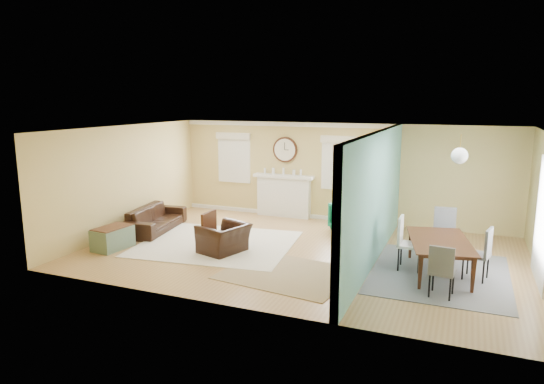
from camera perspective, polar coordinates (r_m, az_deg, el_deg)
The scene contains 28 objects.
floor at distance 10.41m, azimuth 3.48°, elevation -7.11°, with size 9.00×9.00×0.00m, color #9C7241.
wall_back at distance 12.92m, azimuth 7.83°, elevation 2.28°, with size 9.00×0.02×2.60m, color tan.
wall_front at distance 7.37m, azimuth -3.93°, elevation -4.19°, with size 9.00×0.02×2.60m, color tan.
wall_left at distance 12.26m, azimuth -16.79°, elevation 1.45°, with size 0.02×6.00×2.60m, color tan.
ceiling at distance 9.92m, azimuth 3.66°, elevation 7.33°, with size 9.00×6.00×0.02m, color white.
partition at distance 9.98m, azimuth 12.34°, elevation -0.08°, with size 0.17×6.00×2.60m.
fireplace at distance 13.38m, azimuth 1.39°, elevation -0.38°, with size 1.70×0.30×1.17m.
wall_clock at distance 13.27m, azimuth 1.55°, elevation 5.00°, with size 0.70×0.07×0.70m.
window_left at distance 13.89m, azimuth -4.48°, elevation 4.44°, with size 1.05×0.13×1.42m.
window_right at distance 12.82m, azimuth 8.04°, elevation 3.82°, with size 1.05×0.13×1.42m.
french_doors at distance 9.71m, azimuth 29.35°, elevation -3.11°, with size 0.06×1.70×2.20m.
pendant at distance 9.44m, azimuth 21.20°, elevation 4.00°, with size 0.30×0.30×0.55m.
rug_cream at distance 11.04m, azimuth -6.48°, elevation -6.05°, with size 3.34×2.90×0.02m, color #EEE4C9.
rug_jute at distance 9.19m, azimuth 1.77°, elevation -9.54°, with size 2.27×1.86×0.01m, color #9A8160.
rug_grey at distance 9.69m, azimuth 19.11°, elevation -9.07°, with size 2.43×3.03×0.01m, color slate.
sofa at distance 12.35m, azimuth -13.54°, elevation -3.06°, with size 2.04×0.80×0.60m, color black.
eames_chair at distance 10.35m, azimuth -5.68°, elevation -5.47°, with size 0.95×0.83×0.62m, color black.
green_chair at distance 12.22m, azimuth 9.06°, elevation -2.81°, with size 0.74×0.76×0.69m, color #036E48.
trunk at distance 11.13m, azimuth -18.23°, elevation -5.14°, with size 0.59×0.89×0.49m.
credenza at distance 11.67m, azimuth 11.74°, elevation -3.28°, with size 0.51×1.49×0.80m.
tv at distance 11.52m, azimuth 11.79°, elevation 0.14°, with size 1.07×0.14×0.62m, color black.
garden_stool at distance 10.64m, azimuth 10.81°, elevation -5.34°, with size 0.37×0.37×0.55m, color white.
potted_plant at distance 10.52m, azimuth 10.90°, elevation -2.86°, with size 0.36×0.31×0.40m, color #337F33.
dining_table at distance 9.58m, azimuth 19.23°, elevation -7.26°, with size 1.87×1.04×0.66m, color #482513.
dining_chair_n at distance 10.63m, azimuth 19.65°, elevation -4.06°, with size 0.47×0.47×1.00m.
dining_chair_s at distance 8.49m, azimuth 19.43°, elevation -8.20°, with size 0.44×0.44×0.90m.
dining_chair_w at distance 9.58m, azimuth 15.99°, elevation -5.35°, with size 0.46×0.46×1.02m.
dining_chair_e at distance 9.47m, azimuth 22.96°, elevation -6.19°, with size 0.52×0.52×0.97m.
Camera 1 is at (3.15, -9.39, 3.22)m, focal length 32.00 mm.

